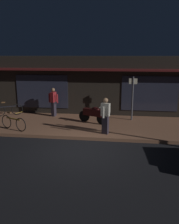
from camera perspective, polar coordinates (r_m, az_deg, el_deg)
ground_plane at (r=9.52m, az=-2.21°, el=-9.01°), size 60.00×60.00×0.00m
sidewalk_slab at (r=12.28m, az=0.12°, el=-3.29°), size 18.00×4.00×0.15m
storefront_building at (r=15.22m, az=1.76°, el=6.70°), size 18.00×3.30×3.60m
motorcycle at (r=12.32m, az=1.00°, el=-0.47°), size 1.60×0.87×0.97m
bicycle_parked at (r=14.68m, az=-19.18°, el=0.53°), size 1.45×0.88×0.91m
bicycle_extra at (r=11.85m, az=-18.05°, el=-2.45°), size 1.53×0.72×0.91m
person_photographer at (r=13.82m, az=-8.79°, el=2.55°), size 0.61×0.42×1.67m
person_bystander at (r=10.58m, az=3.90°, el=-0.78°), size 0.43×0.61×1.67m
sign_post at (r=12.95m, az=10.43°, el=3.91°), size 0.44×0.09×2.40m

